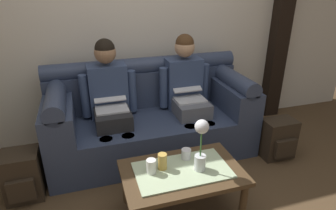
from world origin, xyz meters
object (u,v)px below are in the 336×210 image
(person_left, at_px, (110,97))
(person_right, at_px, (187,89))
(couch, at_px, (150,118))
(cup_near_left, at_px, (186,154))
(backpack_left, at_px, (23,176))
(coffee_table, at_px, (182,176))
(flower_vase, at_px, (201,143))
(cup_far_center, at_px, (151,166))
(backpack_right, at_px, (278,139))
(cup_near_right, at_px, (162,161))

(person_left, xyz_separation_m, person_right, (0.81, -0.00, 0.00))
(couch, xyz_separation_m, cup_near_left, (0.08, -0.87, 0.08))
(backpack_left, bearing_deg, couch, 19.81)
(coffee_table, bearing_deg, backpack_left, 155.22)
(person_right, bearing_deg, cup_near_left, -110.56)
(backpack_left, bearing_deg, person_left, 28.21)
(flower_vase, bearing_deg, cup_far_center, 169.26)
(person_left, bearing_deg, coffee_table, -67.92)
(backpack_right, bearing_deg, couch, 155.91)
(cup_near_left, distance_m, cup_far_center, 0.33)
(coffee_table, height_order, cup_near_right, cup_near_right)
(coffee_table, xyz_separation_m, backpack_right, (1.23, 0.46, -0.14))
(flower_vase, xyz_separation_m, backpack_right, (1.10, 0.49, -0.43))
(couch, bearing_deg, flower_vase, -83.01)
(person_left, distance_m, backpack_left, 1.03)
(couch, height_order, backpack_right, couch)
(couch, height_order, cup_near_right, couch)
(person_left, height_order, cup_near_left, person_left)
(person_right, xyz_separation_m, cup_near_right, (-0.55, -0.95, -0.18))
(cup_far_center, bearing_deg, backpack_right, 16.12)
(coffee_table, bearing_deg, person_left, 112.08)
(coffee_table, bearing_deg, backpack_right, 20.35)
(coffee_table, relative_size, cup_far_center, 8.25)
(flower_vase, distance_m, cup_near_left, 0.26)
(person_left, distance_m, coffee_table, 1.12)
(cup_far_center, bearing_deg, person_right, 56.55)
(cup_near_right, relative_size, backpack_left, 0.30)
(couch, bearing_deg, cup_near_right, -98.45)
(couch, height_order, cup_near_left, couch)
(flower_vase, relative_size, cup_near_right, 3.26)
(person_right, height_order, flower_vase, person_right)
(person_left, height_order, person_right, same)
(couch, bearing_deg, cup_far_center, -103.52)
(cup_near_left, xyz_separation_m, cup_far_center, (-0.31, -0.10, 0.01))
(coffee_table, xyz_separation_m, cup_near_right, (-0.14, 0.06, 0.12))
(couch, xyz_separation_m, backpack_right, (1.23, -0.55, -0.17))
(coffee_table, distance_m, cup_far_center, 0.26)
(cup_near_left, height_order, backpack_left, cup_near_left)
(cup_near_right, bearing_deg, cup_near_left, 18.76)
(backpack_left, bearing_deg, cup_near_right, -25.15)
(flower_vase, bearing_deg, backpack_left, 156.04)
(couch, distance_m, backpack_left, 1.31)
(cup_near_right, bearing_deg, backpack_left, 154.85)
(cup_near_right, xyz_separation_m, cup_far_center, (-0.09, -0.02, -0.01))
(coffee_table, distance_m, cup_near_right, 0.20)
(backpack_right, bearing_deg, flower_vase, -155.96)
(backpack_right, height_order, backpack_left, backpack_left)
(cup_near_left, bearing_deg, cup_far_center, -162.56)
(cup_far_center, relative_size, backpack_right, 0.27)
(cup_near_left, bearing_deg, backpack_right, 15.76)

